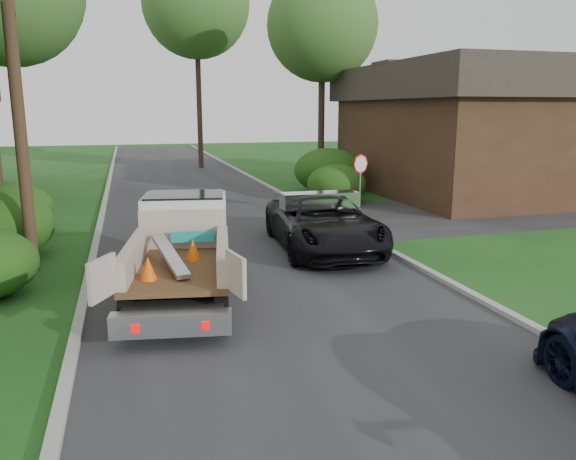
{
  "coord_description": "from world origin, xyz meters",
  "views": [
    {
      "loc": [
        -3.03,
        -10.11,
        4.04
      ],
      "look_at": [
        0.61,
        2.63,
        1.2
      ],
      "focal_mm": 35.0,
      "sensor_mm": 36.0,
      "label": 1
    }
  ],
  "objects_px": {
    "tree_right_far": "(322,26)",
    "black_pickup": "(324,223)",
    "stop_sign": "(360,173)",
    "house_right": "(469,128)",
    "utility_pole": "(14,61)",
    "flatbed_truck": "(183,242)",
    "tree_center_far": "(196,4)"
  },
  "relations": [
    {
      "from": "tree_center_far",
      "to": "house_right",
      "type": "bearing_deg",
      "value": -55.49
    },
    {
      "from": "utility_pole",
      "to": "tree_right_far",
      "type": "distance_m",
      "value": 20.12
    },
    {
      "from": "stop_sign",
      "to": "tree_right_far",
      "type": "height_order",
      "value": "tree_right_far"
    },
    {
      "from": "utility_pole",
      "to": "house_right",
      "type": "relative_size",
      "value": 0.77
    },
    {
      "from": "utility_pole",
      "to": "house_right",
      "type": "height_order",
      "value": "utility_pole"
    },
    {
      "from": "house_right",
      "to": "flatbed_truck",
      "type": "height_order",
      "value": "house_right"
    },
    {
      "from": "black_pickup",
      "to": "house_right",
      "type": "bearing_deg",
      "value": 44.82
    },
    {
      "from": "stop_sign",
      "to": "flatbed_truck",
      "type": "xyz_separation_m",
      "value": [
        -7.12,
        -6.59,
        -0.65
      ]
    },
    {
      "from": "house_right",
      "to": "black_pickup",
      "type": "height_order",
      "value": "house_right"
    },
    {
      "from": "stop_sign",
      "to": "house_right",
      "type": "xyz_separation_m",
      "value": [
        7.8,
        5.0,
        1.38
      ]
    },
    {
      "from": "tree_center_far",
      "to": "flatbed_truck",
      "type": "distance_m",
      "value": 29.56
    },
    {
      "from": "tree_right_far",
      "to": "black_pickup",
      "type": "xyz_separation_m",
      "value": [
        -5.1,
        -14.9,
        -7.67
      ]
    },
    {
      "from": "stop_sign",
      "to": "flatbed_truck",
      "type": "bearing_deg",
      "value": -137.22
    },
    {
      "from": "house_right",
      "to": "tree_center_far",
      "type": "xyz_separation_m",
      "value": [
        -11.0,
        16.0,
        7.82
      ]
    },
    {
      "from": "tree_right_far",
      "to": "flatbed_truck",
      "type": "distance_m",
      "value": 21.27
    },
    {
      "from": "house_right",
      "to": "utility_pole",
      "type": "bearing_deg",
      "value": -153.99
    },
    {
      "from": "stop_sign",
      "to": "tree_center_far",
      "type": "relative_size",
      "value": 0.17
    },
    {
      "from": "utility_pole",
      "to": "black_pickup",
      "type": "relative_size",
      "value": 1.72
    },
    {
      "from": "stop_sign",
      "to": "tree_center_far",
      "type": "bearing_deg",
      "value": 98.66
    },
    {
      "from": "tree_right_far",
      "to": "black_pickup",
      "type": "height_order",
      "value": "tree_right_far"
    },
    {
      "from": "house_right",
      "to": "black_pickup",
      "type": "relative_size",
      "value": 2.23
    },
    {
      "from": "house_right",
      "to": "tree_right_far",
      "type": "relative_size",
      "value": 1.13
    },
    {
      "from": "flatbed_truck",
      "to": "black_pickup",
      "type": "xyz_separation_m",
      "value": [
        4.32,
        2.69,
        -0.32
      ]
    },
    {
      "from": "tree_center_far",
      "to": "flatbed_truck",
      "type": "relative_size",
      "value": 2.54
    },
    {
      "from": "stop_sign",
      "to": "tree_right_far",
      "type": "relative_size",
      "value": 0.22
    },
    {
      "from": "stop_sign",
      "to": "utility_pole",
      "type": "height_order",
      "value": "utility_pole"
    },
    {
      "from": "stop_sign",
      "to": "flatbed_truck",
      "type": "relative_size",
      "value": 0.43
    },
    {
      "from": "house_right",
      "to": "tree_right_far",
      "type": "height_order",
      "value": "tree_right_far"
    },
    {
      "from": "tree_center_far",
      "to": "black_pickup",
      "type": "relative_size",
      "value": 2.51
    },
    {
      "from": "flatbed_truck",
      "to": "black_pickup",
      "type": "relative_size",
      "value": 0.99
    },
    {
      "from": "tree_center_far",
      "to": "flatbed_truck",
      "type": "bearing_deg",
      "value": -98.09
    },
    {
      "from": "stop_sign",
      "to": "black_pickup",
      "type": "xyz_separation_m",
      "value": [
        -2.8,
        -3.9,
        -0.97
      ]
    }
  ]
}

